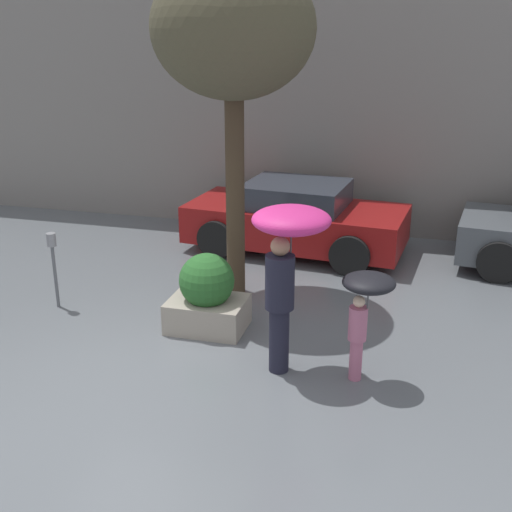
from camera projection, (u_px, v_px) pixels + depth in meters
ground_plane at (139, 366)px, 8.21m from camera, size 40.00×40.00×0.00m
building_facade at (266, 83)px, 13.11m from camera, size 18.00×0.30×6.00m
planter_box at (207, 296)px, 9.07m from camera, size 1.09×0.80×1.13m
person_adult at (287, 249)px, 7.64m from camera, size 0.95×0.95×2.11m
person_child at (365, 300)px, 7.54m from camera, size 0.63×0.63×1.39m
parked_car_near at (296, 219)px, 12.24m from camera, size 4.24×2.33×1.34m
street_tree at (233, 33)px, 9.16m from camera, size 2.38×2.38×5.09m
parking_meter at (53, 254)px, 9.67m from camera, size 0.14×0.14×1.20m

